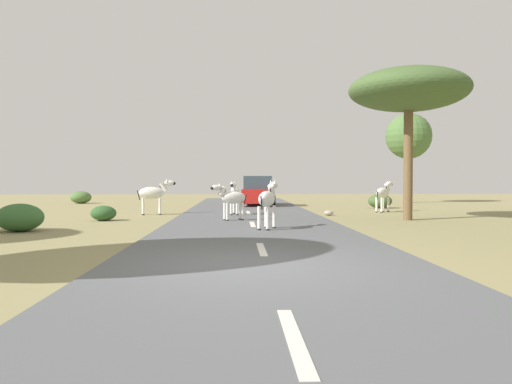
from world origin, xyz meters
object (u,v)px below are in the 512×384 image
at_px(zebra_0, 235,194).
at_px(bush_2, 380,201).
at_px(bush_1, 81,197).
at_px(car_0, 258,192).
at_px(zebra_1, 268,200).
at_px(zebra_4, 383,193).
at_px(tree_2, 409,137).
at_px(rock_0, 329,213).
at_px(tree_3, 409,91).
at_px(bush_0, 20,217).
at_px(bush_3, 103,213).
at_px(zebra_2, 232,198).
at_px(rock_1, 1,219).
at_px(zebra_3, 154,193).

relative_size(zebra_0, bush_2, 1.19).
xyz_separation_m(zebra_0, bush_1, (-10.25, 11.58, -0.52)).
bearing_deg(car_0, zebra_1, -87.93).
height_order(zebra_4, tree_2, tree_2).
distance_m(car_0, rock_0, 8.41).
distance_m(tree_3, bush_0, 14.46).
bearing_deg(bush_3, bush_0, -111.18).
distance_m(zebra_2, bush_3, 4.97).
relative_size(car_0, bush_0, 3.15).
bearing_deg(tree_3, rock_1, -174.89).
bearing_deg(bush_3, zebra_0, 25.26).
bearing_deg(car_0, tree_3, -59.42).
bearing_deg(zebra_4, rock_1, -115.41).
relative_size(zebra_4, bush_1, 1.13).
relative_size(bush_3, rock_0, 2.36).
xyz_separation_m(zebra_2, rock_1, (-8.04, -0.88, -0.68)).
relative_size(zebra_0, tree_2, 0.25).
bearing_deg(zebra_2, bush_2, -68.55).
relative_size(tree_2, bush_3, 6.35).
bearing_deg(bush_1, rock_1, -82.26).
distance_m(zebra_2, bush_2, 11.70).
height_order(zebra_0, car_0, car_0).
xyz_separation_m(zebra_2, rock_0, (4.23, 2.99, -0.77)).
height_order(tree_3, bush_0, tree_3).
height_order(zebra_4, car_0, car_0).
height_order(zebra_0, bush_1, zebra_0).
relative_size(zebra_2, tree_3, 0.24).
bearing_deg(bush_0, zebra_0, 43.59).
relative_size(tree_2, bush_1, 4.49).
xyz_separation_m(car_0, bush_3, (-6.38, -10.29, -0.56)).
bearing_deg(zebra_3, zebra_1, 22.38).
bearing_deg(tree_3, rock_0, 135.72).
relative_size(zebra_2, bush_0, 0.99).
distance_m(zebra_2, bush_1, 17.74).
distance_m(zebra_3, car_0, 8.71).
height_order(car_0, tree_2, tree_2).
bearing_deg(zebra_0, zebra_3, -2.55).
bearing_deg(zebra_3, zebra_0, 66.43).
bearing_deg(zebra_3, rock_1, -55.33).
xyz_separation_m(zebra_1, car_0, (0.33, 14.15, -0.11)).
height_order(zebra_3, bush_1, zebra_3).
height_order(bush_1, rock_1, bush_1).
relative_size(zebra_0, zebra_2, 1.12).
bearing_deg(zebra_4, zebra_1, -83.15).
bearing_deg(rock_1, rock_0, 17.52).
distance_m(zebra_2, tree_3, 7.99).
bearing_deg(rock_0, rock_1, -162.48).
bearing_deg(bush_0, zebra_1, -0.24).
distance_m(bush_0, rock_0, 12.30).
xyz_separation_m(car_0, tree_2, (10.51, 3.95, 3.69)).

